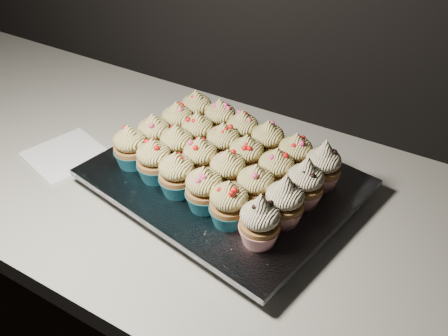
# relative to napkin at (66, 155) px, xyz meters

# --- Properties ---
(worktop) EXTENTS (2.44, 0.64, 0.04)m
(worktop) POSITION_rel_napkin_xyz_m (0.52, 0.07, -0.02)
(worktop) COLOR beige
(worktop) RESTS_ON cabinet
(napkin) EXTENTS (0.17, 0.17, 0.00)m
(napkin) POSITION_rel_napkin_xyz_m (0.00, 0.00, 0.00)
(napkin) COLOR white
(napkin) RESTS_ON worktop
(baking_tray) EXTENTS (0.46, 0.38, 0.02)m
(baking_tray) POSITION_rel_napkin_xyz_m (0.33, 0.07, 0.01)
(baking_tray) COLOR black
(baking_tray) RESTS_ON worktop
(foil_lining) EXTENTS (0.50, 0.42, 0.01)m
(foil_lining) POSITION_rel_napkin_xyz_m (0.33, 0.07, 0.03)
(foil_lining) COLOR silver
(foil_lining) RESTS_ON baking_tray
(cupcake_0) EXTENTS (0.06, 0.06, 0.08)m
(cupcake_0) POSITION_rel_napkin_xyz_m (0.16, 0.01, 0.07)
(cupcake_0) COLOR #186475
(cupcake_0) RESTS_ON foil_lining
(cupcake_1) EXTENTS (0.06, 0.06, 0.08)m
(cupcake_1) POSITION_rel_napkin_xyz_m (0.23, 0.00, 0.07)
(cupcake_1) COLOR #186475
(cupcake_1) RESTS_ON foil_lining
(cupcake_2) EXTENTS (0.06, 0.06, 0.08)m
(cupcake_2) POSITION_rel_napkin_xyz_m (0.28, -0.01, 0.07)
(cupcake_2) COLOR #186475
(cupcake_2) RESTS_ON foil_lining
(cupcake_3) EXTENTS (0.06, 0.06, 0.08)m
(cupcake_3) POSITION_rel_napkin_xyz_m (0.34, -0.02, 0.07)
(cupcake_3) COLOR #186475
(cupcake_3) RESTS_ON foil_lining
(cupcake_4) EXTENTS (0.06, 0.06, 0.08)m
(cupcake_4) POSITION_rel_napkin_xyz_m (0.39, -0.03, 0.07)
(cupcake_4) COLOR #186475
(cupcake_4) RESTS_ON foil_lining
(cupcake_5) EXTENTS (0.06, 0.06, 0.10)m
(cupcake_5) POSITION_rel_napkin_xyz_m (0.45, -0.04, 0.07)
(cupcake_5) COLOR #B01E18
(cupcake_5) RESTS_ON foil_lining
(cupcake_6) EXTENTS (0.06, 0.06, 0.08)m
(cupcake_6) POSITION_rel_napkin_xyz_m (0.18, 0.07, 0.07)
(cupcake_6) COLOR #186475
(cupcake_6) RESTS_ON foil_lining
(cupcake_7) EXTENTS (0.06, 0.06, 0.08)m
(cupcake_7) POSITION_rel_napkin_xyz_m (0.23, 0.06, 0.07)
(cupcake_7) COLOR #186475
(cupcake_7) RESTS_ON foil_lining
(cupcake_8) EXTENTS (0.06, 0.06, 0.08)m
(cupcake_8) POSITION_rel_napkin_xyz_m (0.29, 0.05, 0.07)
(cupcake_8) COLOR #186475
(cupcake_8) RESTS_ON foil_lining
(cupcake_9) EXTENTS (0.06, 0.06, 0.08)m
(cupcake_9) POSITION_rel_napkin_xyz_m (0.35, 0.04, 0.07)
(cupcake_9) COLOR #186475
(cupcake_9) RESTS_ON foil_lining
(cupcake_10) EXTENTS (0.06, 0.06, 0.08)m
(cupcake_10) POSITION_rel_napkin_xyz_m (0.41, 0.03, 0.07)
(cupcake_10) COLOR #186475
(cupcake_10) RESTS_ON foil_lining
(cupcake_11) EXTENTS (0.06, 0.06, 0.10)m
(cupcake_11) POSITION_rel_napkin_xyz_m (0.47, 0.02, 0.07)
(cupcake_11) COLOR #B01E18
(cupcake_11) RESTS_ON foil_lining
(cupcake_12) EXTENTS (0.06, 0.06, 0.08)m
(cupcake_12) POSITION_rel_napkin_xyz_m (0.19, 0.12, 0.07)
(cupcake_12) COLOR #186475
(cupcake_12) RESTS_ON foil_lining
(cupcake_13) EXTENTS (0.06, 0.06, 0.08)m
(cupcake_13) POSITION_rel_napkin_xyz_m (0.24, 0.11, 0.07)
(cupcake_13) COLOR #186475
(cupcake_13) RESTS_ON foil_lining
(cupcake_14) EXTENTS (0.06, 0.06, 0.08)m
(cupcake_14) POSITION_rel_napkin_xyz_m (0.30, 0.11, 0.07)
(cupcake_14) COLOR #186475
(cupcake_14) RESTS_ON foil_lining
(cupcake_15) EXTENTS (0.06, 0.06, 0.08)m
(cupcake_15) POSITION_rel_napkin_xyz_m (0.36, 0.09, 0.07)
(cupcake_15) COLOR #186475
(cupcake_15) RESTS_ON foil_lining
(cupcake_16) EXTENTS (0.06, 0.06, 0.08)m
(cupcake_16) POSITION_rel_napkin_xyz_m (0.42, 0.09, 0.07)
(cupcake_16) COLOR #186475
(cupcake_16) RESTS_ON foil_lining
(cupcake_17) EXTENTS (0.06, 0.06, 0.10)m
(cupcake_17) POSITION_rel_napkin_xyz_m (0.48, 0.08, 0.07)
(cupcake_17) COLOR #B01E18
(cupcake_17) RESTS_ON foil_lining
(cupcake_18) EXTENTS (0.06, 0.06, 0.08)m
(cupcake_18) POSITION_rel_napkin_xyz_m (0.19, 0.18, 0.07)
(cupcake_18) COLOR #186475
(cupcake_18) RESTS_ON foil_lining
(cupcake_19) EXTENTS (0.06, 0.06, 0.08)m
(cupcake_19) POSITION_rel_napkin_xyz_m (0.25, 0.18, 0.07)
(cupcake_19) COLOR #186475
(cupcake_19) RESTS_ON foil_lining
(cupcake_20) EXTENTS (0.06, 0.06, 0.08)m
(cupcake_20) POSITION_rel_napkin_xyz_m (0.31, 0.16, 0.07)
(cupcake_20) COLOR #186475
(cupcake_20) RESTS_ON foil_lining
(cupcake_21) EXTENTS (0.06, 0.06, 0.08)m
(cupcake_21) POSITION_rel_napkin_xyz_m (0.37, 0.15, 0.07)
(cupcake_21) COLOR #186475
(cupcake_21) RESTS_ON foil_lining
(cupcake_22) EXTENTS (0.06, 0.06, 0.08)m
(cupcake_22) POSITION_rel_napkin_xyz_m (0.43, 0.14, 0.07)
(cupcake_22) COLOR #186475
(cupcake_22) RESTS_ON foil_lining
(cupcake_23) EXTENTS (0.06, 0.06, 0.10)m
(cupcake_23) POSITION_rel_napkin_xyz_m (0.48, 0.14, 0.07)
(cupcake_23) COLOR #B01E18
(cupcake_23) RESTS_ON foil_lining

